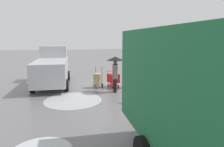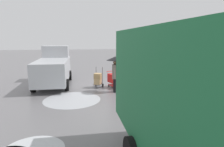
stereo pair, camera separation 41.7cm
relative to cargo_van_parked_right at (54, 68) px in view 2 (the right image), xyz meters
The scene contains 9 objects.
ground_plane 4.17m from the cargo_van_parked_right, 160.39° to the left, with size 90.00×90.00×0.00m, color slate.
slush_patch_near_cluster 2.00m from the cargo_van_parked_right, 62.70° to the right, with size 2.51×2.51×0.01m, color silver.
slush_patch_far_side 4.20m from the cargo_van_parked_right, 108.49° to the left, with size 2.96×2.96×0.01m, color #ADAFB5.
cargo_van_parked_right is the anchor object (origin of this frame).
shopping_cart_vendor 4.25m from the cargo_van_parked_right, 158.60° to the left, with size 0.81×0.96×1.02m.
hand_dolly_boxes 3.29m from the cargo_van_parked_right, 153.35° to the left, with size 0.76×0.85×1.32m.
pedestrian_pink_side 5.74m from the cargo_van_parked_right, 160.67° to the left, with size 1.04×1.04×2.15m.
pedestrian_black_side 4.65m from the cargo_van_parked_right, 144.77° to the left, with size 1.04×1.04×2.15m.
street_lamp 8.27m from the cargo_van_parked_right, 142.96° to the left, with size 0.28×0.28×3.86m.
Camera 2 is at (2.19, 12.69, 3.17)m, focal length 31.96 mm.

